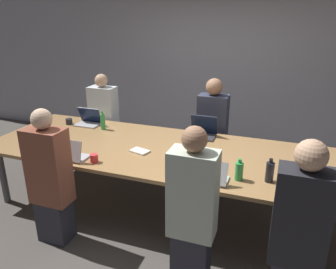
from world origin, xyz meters
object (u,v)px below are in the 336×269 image
Objects in this scene: laptop_near_left at (69,153)px; laptop_near_right at (303,187)px; person_far_left at (104,122)px; cup_far_left at (69,121)px; person_near_left at (50,180)px; bottle_near_left at (53,143)px; person_near_right at (298,232)px; bottle_near_right at (270,172)px; cup_near_left at (94,158)px; bottle_far_left at (103,121)px; laptop_far_left at (89,120)px; laptop_near_midright at (209,175)px; stapler at (174,153)px; person_near_midright at (192,209)px; person_far_center at (212,132)px; laptop_far_center at (203,130)px; bottle_near_midright at (239,171)px.

laptop_near_right is at bearing -178.07° from laptop_near_left.
person_far_left is 4.09× the size of laptop_near_right.
cup_far_left is 1.51m from person_near_left.
person_near_right reaches higher than bottle_near_left.
person_near_left is at bearing 88.12° from laptop_near_left.
cup_near_left is at bearing -173.86° from bottle_near_right.
person_near_left is at bearing -1.73° from person_near_right.
cup_far_left is 0.35× the size of bottle_far_left.
laptop_near_midright is at bearing -28.21° from laptop_far_left.
person_near_left is 2.31m from person_near_right.
stapler is (-0.50, 0.47, -0.04)m from laptop_near_midright.
laptop_near_midright is at bearing -23.50° from cup_far_left.
cup_far_left is at bearing -31.63° from person_near_midright.
person_near_midright is at bearing 82.71° from laptop_near_midright.
person_near_midright reaches higher than person_far_left.
person_far_center is 4.11× the size of laptop_near_left.
cup_far_left is 0.39× the size of bottle_near_right.
laptop_near_right is (1.16, -1.10, -0.01)m from laptop_far_center.
person_far_left is 1.40m from bottle_near_left.
laptop_near_right is 1.38m from stapler.
laptop_near_midright is at bearing -152.12° from bottle_near_midright.
laptop_far_left is at bearing 99.40° from bottle_near_left.
cup_near_left is at bearing -127.45° from laptop_far_center.
laptop_far_left is 3.76× the size of cup_near_left.
bottle_far_left is 1.32m from person_near_left.
bottle_near_left is (-0.29, 0.45, 0.19)m from person_near_left.
bottle_far_left is 0.18× the size of person_near_right.
bottle_near_right is at bearing -135.09° from person_near_midright.
bottle_near_right is (2.50, -1.28, 0.19)m from person_far_left.
bottle_near_left is 1.20× the size of bottle_near_midright.
laptop_near_left is (-1.20, -1.55, 0.13)m from person_far_center.
bottle_far_left is 0.74× the size of laptop_near_midright.
bottle_far_left reaches higher than bottle_near_midright.
bottle_near_right is at bearing -66.84° from person_near_right.
person_far_center is at bearing -127.66° from laptop_near_left.
bottle_far_left is 2.82m from person_near_right.
bottle_near_midright reaches higher than stapler.
laptop_far_center is 0.23× the size of person_far_center.
laptop_near_left is 0.32m from bottle_near_left.
laptop_far_left is 2.19× the size of stapler.
cup_near_left is at bearing 1.38° from laptop_near_right.
laptop_near_left is 2.33m from laptop_near_right.
laptop_near_right is (2.79, -1.42, 0.16)m from person_far_left.
bottle_near_midright is (0.25, 0.13, 0.03)m from laptop_near_midright.
laptop_far_center is (1.32, 0.20, -0.03)m from bottle_far_left.
person_far_left is at bearing -34.42° from person_near_right.
person_near_midright is 0.83m from bottle_near_right.
laptop_far_center is 1.20m from laptop_near_midright.
cup_far_left is 0.36× the size of bottle_near_left.
laptop_near_right is at bearing -25.65° from bottle_near_right.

